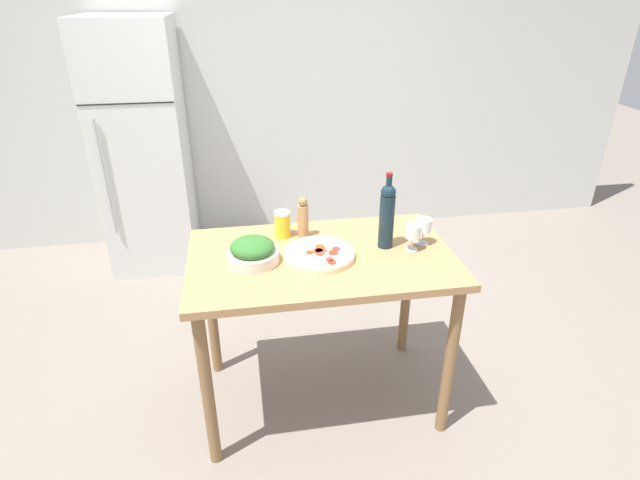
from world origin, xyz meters
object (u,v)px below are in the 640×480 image
(refrigerator, at_px, (143,149))
(wine_glass_far, at_px, (424,226))
(homemade_pizza, at_px, (319,254))
(pepper_mill, at_px, (303,218))
(wine_glass_near, at_px, (413,232))
(salt_canister, at_px, (282,224))
(salad_bowl, at_px, (253,252))
(wine_bottle, at_px, (387,214))

(refrigerator, xyz_separation_m, wine_glass_far, (1.57, -1.77, 0.06))
(homemade_pizza, bearing_deg, pepper_mill, 100.33)
(wine_glass_near, distance_m, homemade_pizza, 0.46)
(homemade_pizza, xyz_separation_m, salt_canister, (-0.15, 0.25, 0.05))
(refrigerator, distance_m, wine_glass_far, 2.37)
(wine_glass_far, distance_m, salt_canister, 0.70)
(salt_canister, bearing_deg, salad_bowl, -123.90)
(refrigerator, relative_size, homemade_pizza, 5.51)
(wine_glass_near, bearing_deg, refrigerator, 129.33)
(refrigerator, height_order, wine_glass_far, refrigerator)
(refrigerator, distance_m, pepper_mill, 1.88)
(wine_glass_far, bearing_deg, refrigerator, 131.55)
(wine_glass_near, height_order, homemade_pizza, wine_glass_near)
(wine_bottle, distance_m, wine_glass_near, 0.15)
(pepper_mill, bearing_deg, refrigerator, 122.18)
(refrigerator, bearing_deg, salt_canister, -60.28)
(pepper_mill, relative_size, salad_bowl, 0.89)
(wine_glass_near, distance_m, pepper_mill, 0.55)
(wine_glass_far, distance_m, homemade_pizza, 0.53)
(refrigerator, bearing_deg, wine_glass_near, -50.67)
(salad_bowl, height_order, salt_canister, salt_canister)
(wine_glass_near, relative_size, pepper_mill, 0.62)
(wine_glass_far, distance_m, salad_bowl, 0.84)
(pepper_mill, xyz_separation_m, salt_canister, (-0.10, 0.02, -0.03))
(pepper_mill, distance_m, homemade_pizza, 0.25)
(salad_bowl, bearing_deg, wine_glass_far, 2.99)
(wine_glass_far, bearing_deg, homemade_pizza, -174.13)
(wine_glass_near, distance_m, wine_glass_far, 0.09)
(wine_glass_near, bearing_deg, homemade_pizza, -179.99)
(wine_glass_near, relative_size, salad_bowl, 0.55)
(wine_bottle, relative_size, wine_glass_far, 2.84)
(wine_glass_near, relative_size, homemade_pizza, 0.39)
(refrigerator, relative_size, salad_bowl, 7.77)
(wine_bottle, height_order, wine_glass_near, wine_bottle)
(refrigerator, distance_m, wine_bottle, 2.25)
(wine_glass_far, height_order, homemade_pizza, wine_glass_far)
(wine_bottle, xyz_separation_m, homemade_pizza, (-0.34, -0.06, -0.15))
(refrigerator, relative_size, salt_canister, 13.76)
(wine_glass_near, height_order, salt_canister, salt_canister)
(wine_glass_far, xyz_separation_m, homemade_pizza, (-0.53, -0.05, -0.08))
(refrigerator, height_order, pepper_mill, refrigerator)
(wine_glass_far, xyz_separation_m, pepper_mill, (-0.57, 0.18, 0.01))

